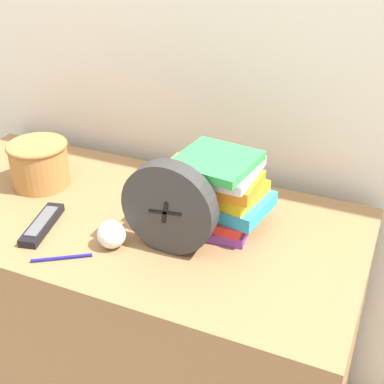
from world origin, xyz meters
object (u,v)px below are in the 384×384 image
book_stack (215,191)px  basket (39,162)px  crumpled_paper_ball (111,234)px  desk_clock (169,208)px  pen (62,258)px  tv_remote (42,224)px

book_stack → basket: bearing=-179.6°
basket → crumpled_paper_ball: (0.34, -0.18, -0.03)m
basket → desk_clock: bearing=-16.1°
desk_clock → pen: 0.27m
basket → tv_remote: bearing=-52.7°
basket → tv_remote: 0.24m
desk_clock → basket: size_ratio=1.33×
desk_clock → tv_remote: desk_clock is taller
basket → crumpled_paper_ball: 0.39m
desk_clock → basket: 0.49m
desk_clock → book_stack: desk_clock is taller
book_stack → crumpled_paper_ball: bearing=-134.9°
desk_clock → tv_remote: 0.35m
book_stack → crumpled_paper_ball: (-0.19, -0.19, -0.06)m
desk_clock → basket: desk_clock is taller
tv_remote → crumpled_paper_ball: size_ratio=2.71×
book_stack → crumpled_paper_ball: book_stack is taller
pen → basket: bearing=133.8°
desk_clock → pen: (-0.21, -0.14, -0.11)m
basket → crumpled_paper_ball: bearing=-28.0°
basket → pen: basket is taller
book_stack → tv_remote: 0.44m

